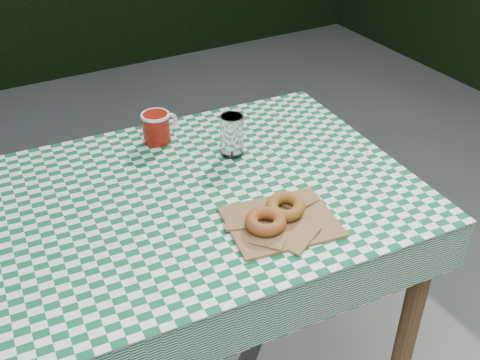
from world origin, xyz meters
name	(u,v)px	position (x,y,z in m)	size (l,w,h in m)	color
table	(188,298)	(0.20, 0.14, 0.38)	(1.24, 0.83, 0.75)	brown
tablecloth	(181,197)	(0.20, 0.14, 0.75)	(1.26, 0.85, 0.01)	#0E5B30
paper_bag	(281,221)	(0.37, -0.09, 0.76)	(0.27, 0.21, 0.01)	olive
bagel_front	(266,221)	(0.32, -0.10, 0.79)	(0.10, 0.10, 0.03)	brown
bagel_back	(286,206)	(0.39, -0.07, 0.79)	(0.10, 0.10, 0.03)	brown
coffee_mug	(156,128)	(0.25, 0.44, 0.80)	(0.17, 0.17, 0.09)	maroon
drinking_glass	(232,135)	(0.42, 0.27, 0.82)	(0.07, 0.07, 0.12)	white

